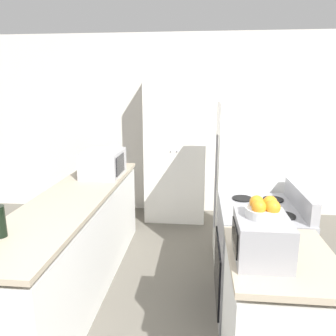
{
  "coord_description": "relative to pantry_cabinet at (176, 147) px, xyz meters",
  "views": [
    {
      "loc": [
        0.32,
        -1.25,
        1.82
      ],
      "look_at": [
        0.0,
        1.95,
        1.05
      ],
      "focal_mm": 35.0,
      "sensor_mm": 36.0,
      "label": 1
    }
  ],
  "objects": [
    {
      "name": "counter_right",
      "position": [
        0.82,
        -2.78,
        -0.59
      ],
      "size": [
        0.6,
        0.76,
        0.91
      ],
      "color": "silver",
      "rests_on": "ground_plane"
    },
    {
      "name": "counter_left",
      "position": [
        -0.77,
        -1.85,
        -0.59
      ],
      "size": [
        0.6,
        2.63,
        0.91
      ],
      "color": "silver",
      "rests_on": "ground_plane"
    },
    {
      "name": "stove",
      "position": [
        0.84,
        -2.0,
        -0.57
      ],
      "size": [
        0.66,
        0.77,
        1.07
      ],
      "color": "#9E9EA3",
      "rests_on": "ground_plane"
    },
    {
      "name": "wall_back",
      "position": [
        0.02,
        0.32,
        0.27
      ],
      "size": [
        7.0,
        0.06,
        2.6
      ],
      "color": "silver",
      "rests_on": "ground_plane"
    },
    {
      "name": "pantry_cabinet",
      "position": [
        0.0,
        0.0,
        0.0
      ],
      "size": [
        0.83,
        0.57,
        2.07
      ],
      "color": "white",
      "rests_on": "ground_plane"
    },
    {
      "name": "microwave",
      "position": [
        -0.7,
        -1.15,
        0.02
      ],
      "size": [
        0.39,
        0.53,
        0.27
      ],
      "color": "#B2B2B7",
      "rests_on": "counter_left"
    },
    {
      "name": "toaster_oven",
      "position": [
        0.69,
        -2.82,
        0.0
      ],
      "size": [
        0.29,
        0.37,
        0.24
      ],
      "color": "#939399",
      "rests_on": "counter_right"
    },
    {
      "name": "refrigerator",
      "position": [
        0.86,
        -1.19,
        -0.18
      ],
      "size": [
        0.72,
        0.77,
        1.71
      ],
      "color": "white",
      "rests_on": "ground_plane"
    },
    {
      "name": "fruit_bowl",
      "position": [
        0.69,
        -2.8,
        0.17
      ],
      "size": [
        0.2,
        0.2,
        0.11
      ],
      "color": "silver",
      "rests_on": "toaster_oven"
    }
  ]
}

